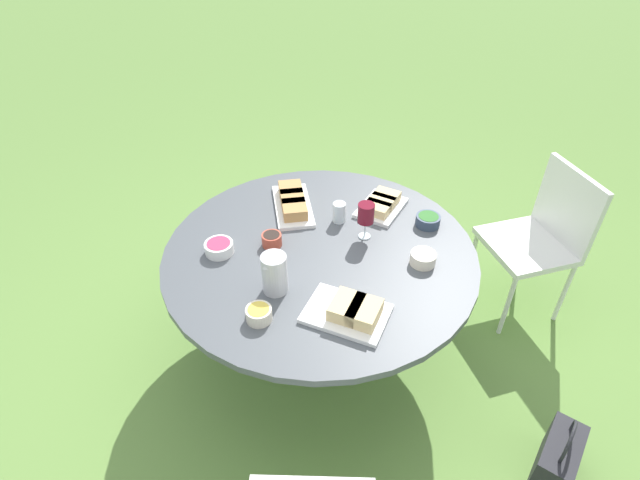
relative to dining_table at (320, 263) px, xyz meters
The scene contains 15 objects.
ground_plane 0.62m from the dining_table, ahead, with size 40.00×40.00×0.00m, color #668E42.
dining_table is the anchor object (origin of this frame).
chair_near_right 1.29m from the dining_table, 141.90° to the left, with size 0.60×0.61×0.89m.
water_pitcher 0.37m from the dining_table, ahead, with size 0.12×0.11×0.19m.
wine_glass 0.32m from the dining_table, 150.64° to the left, with size 0.08×0.08×0.19m.
platter_bread_main 0.40m from the dining_table, 122.54° to the right, with size 0.41×0.41×0.08m.
platter_charcuterie 0.48m from the dining_table, behind, with size 0.30×0.23×0.07m.
platter_sandwich_side 0.46m from the dining_table, 51.75° to the left, with size 0.30×0.37×0.08m.
bowl_fries 0.52m from the dining_table, ahead, with size 0.11×0.11×0.06m.
bowl_salad 0.59m from the dining_table, 145.51° to the left, with size 0.12×0.12×0.06m.
bowl_olives 0.26m from the dining_table, 64.11° to the right, with size 0.10×0.10×0.06m.
bowl_dip_red 0.49m from the dining_table, 52.51° to the right, with size 0.13×0.13×0.06m.
bowl_dip_cream 0.49m from the dining_table, 113.80° to the left, with size 0.12×0.12×0.06m.
cup_water_near 0.29m from the dining_table, 167.18° to the right, with size 0.07×0.07×0.11m.
handbag 1.35m from the dining_table, 90.22° to the left, with size 0.30×0.14×0.37m.
Camera 1 is at (1.49, 1.05, 2.20)m, focal length 28.00 mm.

